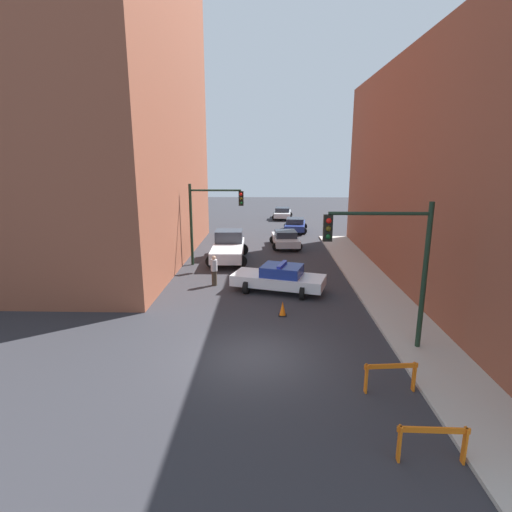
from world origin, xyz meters
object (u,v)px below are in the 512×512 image
parked_car_near (285,238)px  parked_car_far (282,213)px  traffic_light_far (208,213)px  traffic_light_near (392,254)px  barrier_mid (391,373)px  barrier_front (433,438)px  police_car (279,278)px  traffic_cone (283,309)px  white_truck (228,247)px  parked_car_mid (295,225)px  pedestrian_crossing (214,270)px

parked_car_near → parked_car_far: same height
traffic_light_far → traffic_light_near: bearing=-55.3°
parked_car_near → barrier_mid: parked_car_near is taller
barrier_front → parked_car_far: bearing=93.0°
parked_car_near → barrier_mid: 20.05m
police_car → barrier_mid: (3.01, -9.12, -0.11)m
traffic_cone → white_truck: bearing=108.6°
parked_car_near → parked_car_mid: bearing=75.8°
traffic_light_near → traffic_light_far: bearing=124.7°
parked_car_far → barrier_mid: size_ratio=2.76×
traffic_light_far → traffic_cone: size_ratio=7.93×
white_truck → parked_car_far: (4.35, 19.45, -0.23)m
barrier_front → white_truck: bearing=109.0°
pedestrian_crossing → barrier_front: pedestrian_crossing is taller
traffic_light_near → pedestrian_crossing: 10.54m
barrier_front → barrier_mid: 2.82m
white_truck → parked_car_mid: bearing=63.0°
parked_car_mid → barrier_front: size_ratio=2.79×
barrier_front → barrier_mid: size_ratio=1.00×
pedestrian_crossing → parked_car_mid: bearing=-70.7°
parked_car_mid → pedestrian_crossing: 17.54m
traffic_light_near → white_truck: (-6.91, 12.93, -2.62)m
parked_car_near → traffic_light_near: bearing=-84.6°
traffic_light_far → police_car: (4.38, -5.25, -2.67)m
traffic_light_near → traffic_cone: 5.70m
pedestrian_crossing → white_truck: bearing=-54.8°
parked_car_mid → traffic_light_near: bearing=-80.2°
traffic_light_far → police_car: 7.34m
traffic_light_near → traffic_cone: (-3.58, 3.04, -3.21)m
white_truck → barrier_mid: 16.90m
traffic_cone → traffic_light_far: bearing=117.4°
parked_car_mid → barrier_front: bearing=-82.0°
police_car → barrier_mid: 9.60m
parked_car_far → parked_car_mid: bearing=-80.0°
white_truck → barrier_mid: (6.27, -15.69, -0.29)m
traffic_light_near → parked_car_far: size_ratio=1.18×
traffic_light_far → pedestrian_crossing: size_ratio=3.13×
parked_car_mid → parked_car_far: (-0.90, 8.43, 0.00)m
traffic_cone → parked_car_far: bearing=88.0°
police_car → barrier_front: police_car is taller
police_car → parked_car_mid: bearing=9.9°
traffic_light_near → police_car: size_ratio=1.03×
barrier_front → traffic_cone: (-3.04, 8.62, -0.30)m
white_truck → barrier_front: white_truck is taller
traffic_light_far → barrier_mid: traffic_light_far is taller
barrier_mid → parked_car_mid: bearing=92.2°
white_truck → parked_car_far: white_truck is taller
barrier_mid → traffic_cone: size_ratio=2.43×
police_car → white_truck: 7.34m
police_car → traffic_light_far: bearing=56.2°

